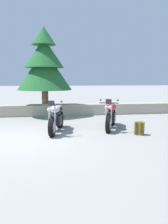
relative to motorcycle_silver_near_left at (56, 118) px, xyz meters
name	(u,v)px	position (x,y,z in m)	size (l,w,h in m)	color
ground_plane	(23,140)	(-1.05, -0.97, -0.49)	(120.00, 120.00, 0.00)	gray
stone_wall	(33,110)	(-1.05, 3.83, -0.21)	(36.00, 0.80, 0.55)	#A89E89
motorcycle_silver_near_left	(56,118)	(0.00, 0.00, 0.00)	(0.78, 2.04, 1.18)	black
motorcycle_red_centre	(111,116)	(2.05, 0.24, 0.00)	(1.01, 1.97, 1.18)	black
rider_backpack	(139,128)	(2.74, -0.88, -0.24)	(0.35, 0.34, 0.47)	brown
pine_tree_mid_left	(44,64)	(-0.43, 3.67, 2.13)	(2.71, 2.71, 3.85)	brown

